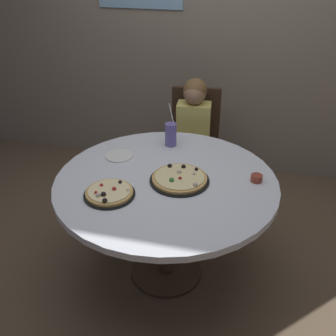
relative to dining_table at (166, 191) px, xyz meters
The scene contains 10 objects.
ground_plane 0.66m from the dining_table, ahead, with size 8.00×8.00×0.00m, color brown.
wall_with_window 1.80m from the dining_table, 90.13° to the left, with size 5.20×0.14×2.90m.
dining_table is the anchor object (origin of this frame).
chair_wooden 1.02m from the dining_table, 90.46° to the left, with size 0.43×0.43×0.95m.
diner_child 0.85m from the dining_table, 89.54° to the left, with size 0.28×0.42×1.08m.
pizza_veggie 0.13m from the dining_table, ahead, with size 0.35×0.35×0.05m.
pizza_cheese 0.37m from the dining_table, 138.01° to the right, with size 0.29×0.29×0.05m.
soda_cup 0.48m from the dining_table, 99.81° to the left, with size 0.08×0.08×0.31m.
sauce_bowl 0.54m from the dining_table, 11.79° to the left, with size 0.07×0.07×0.04m, color brown.
plate_small 0.43m from the dining_table, 151.11° to the left, with size 0.18×0.18×0.01m, color white.
Camera 1 is at (0.48, -1.93, 2.00)m, focal length 42.26 mm.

